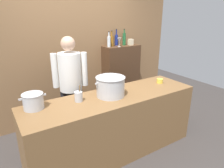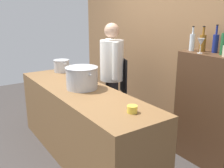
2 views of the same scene
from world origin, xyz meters
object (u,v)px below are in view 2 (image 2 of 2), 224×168
(wine_bottle_clear, at_px, (192,42))
(wine_bottle_amber, at_px, (203,42))
(wine_bottle_green, at_px, (224,43))
(stockpot_small, at_px, (62,66))
(chef, at_px, (112,72))
(butter_jar, at_px, (132,109))
(wine_glass_wide, at_px, (201,42))
(utensil_crock, at_px, (71,75))
(wine_bottle_cobalt, at_px, (215,43))
(stockpot_large, at_px, (82,78))

(wine_bottle_clear, bearing_deg, wine_bottle_amber, 30.83)
(wine_bottle_green, distance_m, wine_bottle_amber, 0.29)
(stockpot_small, xyz_separation_m, wine_bottle_green, (2.05, 1.03, 0.48))
(chef, bearing_deg, butter_jar, 173.60)
(chef, distance_m, wine_bottle_clear, 1.22)
(butter_jar, relative_size, wine_glass_wide, 0.58)
(utensil_crock, relative_size, wine_bottle_cobalt, 0.69)
(stockpot_small, height_order, wine_bottle_green, wine_bottle_green)
(wine_bottle_clear, xyz_separation_m, wine_bottle_cobalt, (0.24, 0.11, 0.01))
(stockpot_large, relative_size, wine_bottle_amber, 1.54)
(chef, bearing_deg, wine_bottle_clear, -133.94)
(butter_jar, relative_size, wine_bottle_amber, 0.34)
(stockpot_large, distance_m, stockpot_small, 0.99)
(utensil_crock, bearing_deg, wine_bottle_green, 36.52)
(wine_bottle_clear, distance_m, wine_bottle_cobalt, 0.26)
(stockpot_large, bearing_deg, stockpot_small, 171.03)
(wine_bottle_clear, bearing_deg, wine_bottle_cobalt, 23.65)
(butter_jar, distance_m, wine_bottle_clear, 1.27)
(stockpot_large, xyz_separation_m, stockpot_small, (-0.98, 0.15, -0.04))
(chef, xyz_separation_m, stockpot_small, (-0.66, -0.50, 0.03))
(wine_bottle_clear, height_order, wine_bottle_cobalt, wine_bottle_cobalt)
(utensil_crock, relative_size, wine_bottle_amber, 0.74)
(wine_bottle_amber, bearing_deg, wine_bottle_clear, -149.17)
(wine_bottle_green, height_order, wine_bottle_amber, wine_bottle_green)
(chef, height_order, wine_bottle_cobalt, wine_bottle_cobalt)
(chef, distance_m, butter_jar, 1.42)
(wine_glass_wide, bearing_deg, butter_jar, -85.04)
(wine_bottle_green, bearing_deg, wine_bottle_amber, 176.04)
(wine_bottle_amber, bearing_deg, utensil_crock, -137.13)
(butter_jar, bearing_deg, wine_bottle_green, 84.37)
(chef, xyz_separation_m, wine_bottle_cobalt, (1.24, 0.59, 0.50))
(utensil_crock, distance_m, butter_jar, 1.40)
(wine_bottle_cobalt, bearing_deg, utensil_crock, -139.10)
(stockpot_large, relative_size, wine_bottle_clear, 1.55)
(stockpot_small, distance_m, wine_bottle_amber, 2.11)
(wine_bottle_green, xyz_separation_m, wine_bottle_cobalt, (-0.15, 0.06, -0.01))
(utensil_crock, xyz_separation_m, wine_bottle_green, (1.52, 1.12, 0.51))
(butter_jar, bearing_deg, chef, 153.44)
(stockpot_small, distance_m, butter_jar, 1.94)
(stockpot_large, height_order, stockpot_small, stockpot_large)
(utensil_crock, height_order, butter_jar, utensil_crock)
(wine_bottle_cobalt, bearing_deg, wine_glass_wide, -107.91)
(chef, bearing_deg, wine_bottle_cobalt, -134.37)
(utensil_crock, relative_size, wine_bottle_green, 0.69)
(chef, height_order, wine_bottle_amber, chef)
(butter_jar, distance_m, wine_glass_wide, 1.18)
(chef, bearing_deg, stockpot_large, 135.58)
(wine_bottle_clear, xyz_separation_m, wine_bottle_green, (0.39, 0.04, 0.02))
(wine_glass_wide, bearing_deg, wine_bottle_clear, 156.47)
(stockpot_large, distance_m, wine_glass_wide, 1.44)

